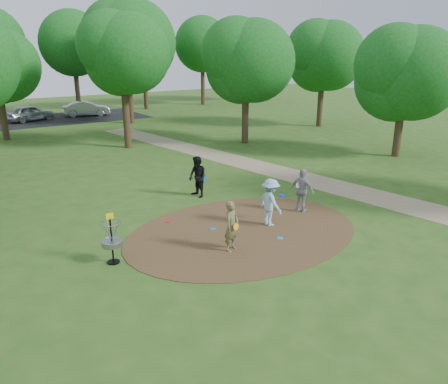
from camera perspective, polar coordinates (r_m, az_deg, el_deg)
ground at (r=14.96m, az=2.59°, el=-5.19°), size 100.00×100.00×0.00m
dirt_clearing at (r=14.95m, az=2.59°, el=-5.16°), size 8.40×8.40×0.02m
footpath at (r=20.52m, az=13.91°, el=0.82°), size 7.55×39.89×0.01m
parking_lot at (r=42.66m, az=-20.13°, el=9.02°), size 14.00×8.00×0.01m
player_observer_with_disc at (r=13.30m, az=1.00°, el=-4.48°), size 0.70×0.61×1.61m
player_throwing_with_disc at (r=15.29m, az=6.08°, el=-1.35°), size 1.03×1.11×1.69m
player_walking_with_disc at (r=18.21m, az=-3.47°, el=1.97°), size 0.73×0.88×1.73m
player_waiting_with_disc at (r=16.72m, az=10.19°, el=0.17°), size 0.65×1.06×1.69m
disc_ground_cyan at (r=15.10m, az=-1.47°, el=-4.83°), size 0.22×0.22×0.02m
disc_ground_blue at (r=14.48m, az=7.31°, el=-6.01°), size 0.22×0.22×0.02m
disc_ground_red at (r=15.83m, az=-7.27°, el=-3.86°), size 0.22×0.22×0.02m
car_left at (r=42.03m, az=-24.09°, el=9.40°), size 4.41×2.98×1.39m
car_right at (r=43.37m, az=-17.52°, el=10.33°), size 4.38×2.41×1.37m
disc_golf_basket at (r=12.91m, az=-14.51°, el=-5.45°), size 0.63×0.63×1.54m
tree_ring at (r=22.74m, az=-7.16°, el=16.18°), size 37.15×46.10×9.72m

